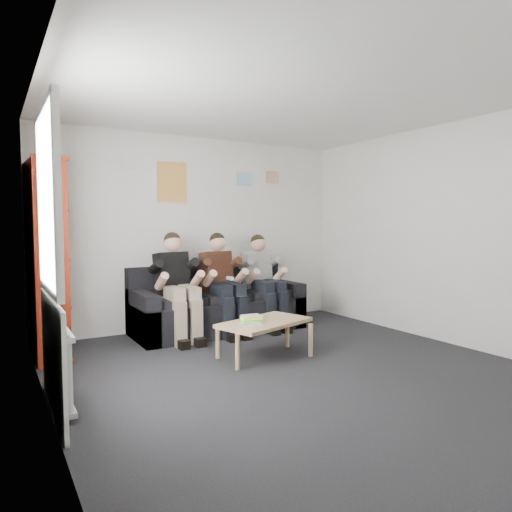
{
  "coord_description": "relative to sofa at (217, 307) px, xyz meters",
  "views": [
    {
      "loc": [
        -2.62,
        -3.57,
        1.47
      ],
      "look_at": [
        0.25,
        1.3,
        1.07
      ],
      "focal_mm": 32.0,
      "sensor_mm": 36.0,
      "label": 1
    }
  ],
  "objects": [
    {
      "name": "sofa",
      "position": [
        0.0,
        0.0,
        0.0
      ],
      "size": [
        2.3,
        0.94,
        0.89
      ],
      "color": "black",
      "rests_on": "ground"
    },
    {
      "name": "poster_blue",
      "position": [
        0.68,
        0.42,
        1.83
      ],
      "size": [
        0.25,
        0.01,
        0.2
      ],
      "primitive_type": "cube",
      "color": "#3E94D3",
      "rests_on": "room_shell"
    },
    {
      "name": "person_right",
      "position": [
        0.64,
        -0.2,
        0.35
      ],
      "size": [
        0.39,
        0.83,
        1.32
      ],
      "rotation": [
        0.0,
        0.0,
        -0.06
      ],
      "color": "white",
      "rests_on": "sofa"
    },
    {
      "name": "window",
      "position": [
        -2.3,
        -1.86,
        0.71
      ],
      "size": [
        0.05,
        1.3,
        2.36
      ],
      "color": "white",
      "rests_on": "room_shell"
    },
    {
      "name": "game_cases",
      "position": [
        -0.28,
        -1.43,
        0.12
      ],
      "size": [
        0.28,
        0.26,
        0.07
      ],
      "rotation": [
        0.0,
        0.0,
        -0.31
      ],
      "color": "silver",
      "rests_on": "coffee_table"
    },
    {
      "name": "poster_pink",
      "position": [
        1.18,
        0.42,
        1.88
      ],
      "size": [
        0.22,
        0.01,
        0.18
      ],
      "primitive_type": "cube",
      "color": "#C53D9D",
      "rests_on": "room_shell"
    },
    {
      "name": "poster_sign",
      "position": [
        -1.07,
        0.42,
        1.93
      ],
      "size": [
        0.2,
        0.01,
        0.14
      ],
      "primitive_type": "cube",
      "color": "white",
      "rests_on": "room_shell"
    },
    {
      "name": "coffee_table",
      "position": [
        -0.1,
        -1.43,
        0.04
      ],
      "size": [
        1.02,
        0.56,
        0.41
      ],
      "rotation": [
        0.0,
        0.0,
        0.3
      ],
      "color": "tan",
      "rests_on": "ground"
    },
    {
      "name": "person_left",
      "position": [
        -0.64,
        -0.21,
        0.36
      ],
      "size": [
        0.41,
        0.88,
        1.37
      ],
      "rotation": [
        0.0,
        0.0,
        0.15
      ],
      "color": "black",
      "rests_on": "sofa"
    },
    {
      "name": "bookshelf",
      "position": [
        -2.13,
        -0.16,
        0.76
      ],
      "size": [
        0.32,
        0.97,
        2.16
      ],
      "rotation": [
        0.0,
        0.0,
        0.05
      ],
      "color": "maroon",
      "rests_on": "ground"
    },
    {
      "name": "poster_large",
      "position": [
        -0.47,
        0.42,
        1.73
      ],
      "size": [
        0.42,
        0.01,
        0.55
      ],
      "primitive_type": "cube",
      "color": "#D5C74B",
      "rests_on": "room_shell"
    },
    {
      "name": "radiator",
      "position": [
        -2.22,
        -1.86,
        0.03
      ],
      "size": [
        0.1,
        0.64,
        0.6
      ],
      "color": "silver",
      "rests_on": "ground"
    },
    {
      "name": "person_middle",
      "position": [
        -0.0,
        -0.21,
        0.36
      ],
      "size": [
        0.4,
        0.87,
        1.35
      ],
      "rotation": [
        0.0,
        0.0,
        0.12
      ],
      "color": "#4B2419",
      "rests_on": "sofa"
    },
    {
      "name": "room_shell",
      "position": [
        -0.07,
        -2.06,
        1.03
      ],
      "size": [
        5.0,
        5.0,
        5.0
      ],
      "color": "black",
      "rests_on": "ground"
    }
  ]
}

